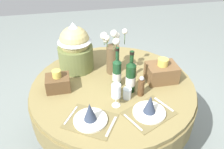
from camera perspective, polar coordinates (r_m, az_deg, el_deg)
The scene contains 14 objects.
ground at distance 2.50m, azimuth 0.16°, elevation -15.85°, with size 8.00×8.00×0.00m, color gray.
dining_table at distance 2.09m, azimuth 0.19°, elevation -5.60°, with size 1.41×1.41×0.72m.
place_setting_left at distance 1.65m, azimuth -5.32°, elevation -10.09°, with size 0.43×0.40×0.16m.
place_setting_right at distance 1.72m, azimuth 9.13°, elevation -8.20°, with size 0.42×0.38×0.16m.
flower_vase at distance 2.05m, azimuth 0.13°, elevation 5.06°, with size 0.23×0.22×0.44m.
wine_bottle_left at distance 1.85m, azimuth 4.58°, elevation -0.51°, with size 0.08×0.08×0.37m.
wine_bottle_centre at distance 1.91m, azimuth 1.22°, elevation 0.48°, with size 0.07×0.07×0.36m.
wine_glass_left at distance 1.70m, azimuth 1.01°, elevation -4.11°, with size 0.07×0.07×0.20m.
tumbler_near_left at distance 1.83m, azimuth 3.71°, elevation -4.62°, with size 0.07×0.07×0.09m, color silver.
tumbler_near_right at distance 1.84m, azimuth 0.86°, elevation -4.06°, with size 0.07×0.07×0.11m, color silver.
pepper_mill at distance 1.85m, azimuth 7.09°, elevation -2.95°, with size 0.05×0.05×0.18m.
gift_tub_back_left at distance 2.12m, azimuth -9.01°, elevation 7.01°, with size 0.32×0.32×0.45m.
woven_basket_side_left at distance 1.96m, azimuth -13.03°, elevation -1.88°, with size 0.19×0.16×0.18m.
woven_basket_side_right at distance 2.05m, azimuth 11.97°, elevation 0.61°, with size 0.25×0.20×0.21m.
Camera 1 is at (-0.33, -1.56, 1.92)m, focal length 37.55 mm.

